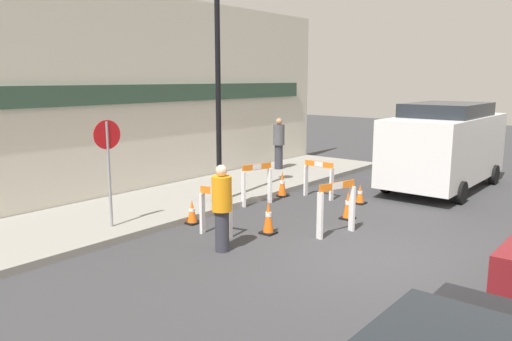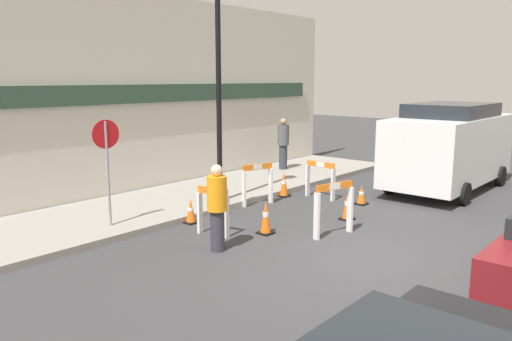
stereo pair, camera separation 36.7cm
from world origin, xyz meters
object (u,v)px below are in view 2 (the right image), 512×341
object	(u,v)px
person_worker	(217,205)
work_van	(450,143)
stop_sign	(107,155)
streetlamp_post	(218,49)
person_pedestrian	(283,142)

from	to	relation	value
person_worker	work_van	bearing A→B (deg)	-27.24
stop_sign	work_van	bearing A→B (deg)	161.52
streetlamp_post	person_worker	size ratio (longest dim) A/B	3.59
stop_sign	person_worker	size ratio (longest dim) A/B	1.35
streetlamp_post	person_worker	distance (m)	4.51
streetlamp_post	person_worker	bearing A→B (deg)	-135.68
person_pedestrian	work_van	world-z (taller)	work_van
person_pedestrian	stop_sign	bearing A→B (deg)	28.01
streetlamp_post	person_pedestrian	xyz separation A→B (m)	(4.64, 1.60, -2.84)
streetlamp_post	person_pedestrian	size ratio (longest dim) A/B	3.41
stop_sign	person_pedestrian	bearing A→B (deg)	-164.74
work_van	stop_sign	bearing A→B (deg)	156.31
streetlamp_post	person_pedestrian	world-z (taller)	streetlamp_post
person_worker	person_pedestrian	world-z (taller)	person_pedestrian
person_worker	person_pedestrian	bearing A→B (deg)	11.01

